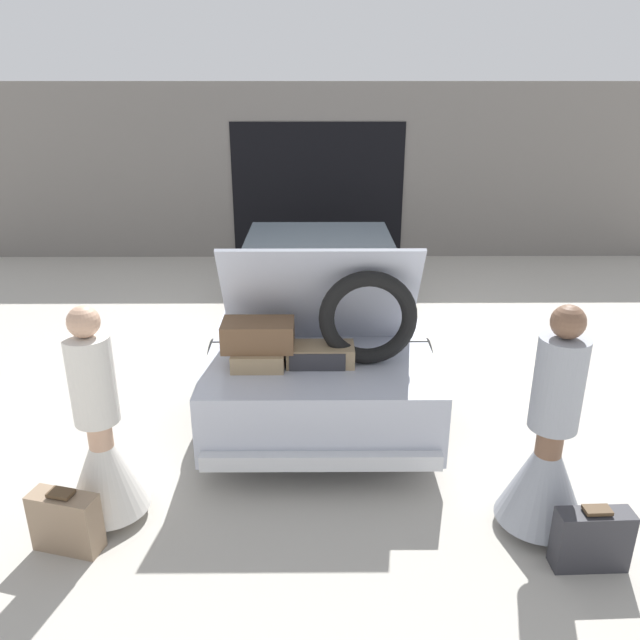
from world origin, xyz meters
TOP-DOWN VIEW (x-y plane):
  - ground_plane at (0.00, 0.00)m, footprint 40.00×40.00m
  - garage_wall_back at (0.00, 3.94)m, footprint 12.00×0.14m
  - car at (-0.00, -0.01)m, footprint 1.88×5.25m
  - person_left at (-1.47, -2.85)m, footprint 0.55×0.55m
  - person_right at (1.47, -2.99)m, footprint 0.59×0.59m
  - suitcase_beside_left_person at (-1.64, -3.17)m, footprint 0.47×0.27m
  - suitcase_beside_right_person at (1.66, -3.36)m, footprint 0.47×0.17m

SIDE VIEW (x-z plane):
  - ground_plane at x=0.00m, z-range 0.00..0.00m
  - suitcase_beside_right_person at x=1.66m, z-range -0.01..0.42m
  - suitcase_beside_left_person at x=-1.64m, z-range -0.01..0.42m
  - person_left at x=-1.47m, z-range -0.22..1.33m
  - car at x=0.00m, z-range -0.28..1.40m
  - person_right at x=1.47m, z-range -0.23..1.37m
  - garage_wall_back at x=0.00m, z-range -0.01..2.79m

